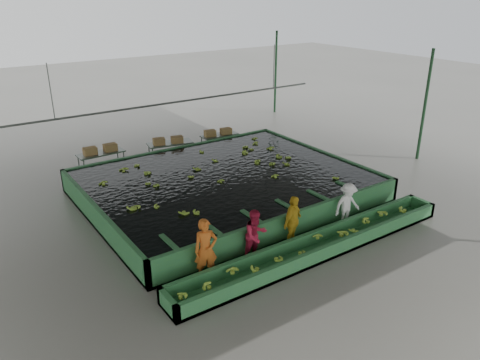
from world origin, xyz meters
TOP-DOWN VIEW (x-y plane):
  - ground at (0.00, 0.00)m, footprint 80.00×80.00m
  - shed_roof at (0.00, 0.00)m, footprint 20.00×22.00m
  - shed_posts at (0.00, 0.00)m, footprint 20.00×22.00m
  - flotation_tank at (0.00, 1.50)m, footprint 10.00×8.00m
  - tank_water at (0.00, 1.50)m, footprint 9.70×7.70m
  - sorting_trough at (0.00, -3.60)m, footprint 10.00×1.00m
  - cableway_rail at (0.00, 5.00)m, footprint 0.08×0.08m
  - rail_hanger_left at (-5.00, 5.00)m, footprint 0.04×0.04m
  - rail_hanger_right at (5.00, 5.00)m, footprint 0.04×0.04m
  - worker_a at (-3.38, -2.80)m, footprint 0.73×0.57m
  - worker_b at (-1.72, -2.80)m, footprint 0.80×0.63m
  - worker_c at (-0.33, -2.80)m, footprint 1.06×0.74m
  - worker_d at (2.04, -2.80)m, footprint 1.04×0.67m
  - packing_table_left at (-3.00, 6.64)m, footprint 1.98×0.86m
  - packing_table_mid at (0.03, 6.14)m, footprint 2.11×1.15m
  - packing_table_right at (2.69, 6.18)m, footprint 1.83×0.76m
  - box_stack_left at (-3.00, 6.63)m, footprint 1.42×0.41m
  - box_stack_mid at (-0.10, 6.06)m, footprint 1.39×0.70m
  - box_stack_right at (2.59, 6.13)m, footprint 1.39×0.59m
  - floating_bananas at (0.00, 2.30)m, footprint 9.24×6.30m
  - trough_bananas at (0.00, -3.60)m, footprint 8.62×0.57m

SIDE VIEW (x-z plane):
  - ground at x=0.00m, z-range 0.00..0.00m
  - sorting_trough at x=0.00m, z-range 0.00..0.50m
  - trough_bananas at x=0.00m, z-range 0.34..0.46m
  - packing_table_right at x=2.69m, z-range 0.00..0.83m
  - packing_table_left at x=-3.00m, z-range 0.00..0.89m
  - flotation_tank at x=0.00m, z-range 0.00..0.90m
  - packing_table_mid at x=0.03m, z-range 0.00..0.91m
  - worker_d at x=2.04m, z-range 0.00..1.51m
  - worker_b at x=-1.72m, z-range 0.00..1.59m
  - box_stack_right at x=2.59m, z-range 0.68..0.97m
  - worker_c at x=-0.33m, z-range 0.00..1.66m
  - tank_water at x=0.00m, z-range 0.85..0.85m
  - floating_bananas at x=0.00m, z-range 0.79..0.91m
  - box_stack_left at x=-3.00m, z-range 0.73..1.04m
  - worker_a at x=-3.38m, z-range 0.00..1.78m
  - box_stack_mid at x=-0.10m, z-range 0.77..1.06m
  - shed_posts at x=0.00m, z-range 0.00..5.00m
  - cableway_rail at x=0.00m, z-range -4.00..10.00m
  - rail_hanger_left at x=-5.00m, z-range 3.00..5.00m
  - rail_hanger_right at x=5.00m, z-range 3.00..5.00m
  - shed_roof at x=0.00m, z-range 4.98..5.02m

